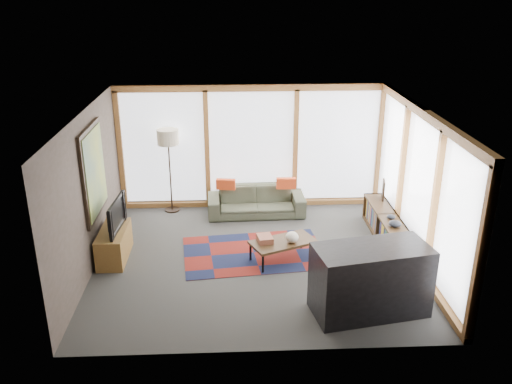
{
  "coord_description": "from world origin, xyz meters",
  "views": [
    {
      "loc": [
        -0.41,
        -8.32,
        4.53
      ],
      "look_at": [
        0.0,
        0.4,
        1.1
      ],
      "focal_mm": 38.0,
      "sensor_mm": 36.0,
      "label": 1
    }
  ],
  "objects_px": {
    "tv_console": "(114,244)",
    "floor_lamp": "(170,171)",
    "sofa": "(256,201)",
    "television": "(112,215)",
    "coffee_table": "(283,251)",
    "bookshelf": "(386,227)",
    "bar_counter": "(370,280)"
  },
  "relations": [
    {
      "from": "sofa",
      "to": "floor_lamp",
      "type": "relative_size",
      "value": 1.12
    },
    {
      "from": "floor_lamp",
      "to": "bar_counter",
      "type": "distance_m",
      "value": 5.05
    },
    {
      "from": "floor_lamp",
      "to": "bar_counter",
      "type": "xyz_separation_m",
      "value": [
        3.23,
        -3.87,
        -0.36
      ]
    },
    {
      "from": "sofa",
      "to": "coffee_table",
      "type": "distance_m",
      "value": 2.03
    },
    {
      "from": "coffee_table",
      "to": "tv_console",
      "type": "xyz_separation_m",
      "value": [
        -2.91,
        0.21,
        0.08
      ]
    },
    {
      "from": "sofa",
      "to": "bar_counter",
      "type": "bearing_deg",
      "value": -69.56
    },
    {
      "from": "sofa",
      "to": "television",
      "type": "xyz_separation_m",
      "value": [
        -2.54,
        -1.76,
        0.52
      ]
    },
    {
      "from": "floor_lamp",
      "to": "television",
      "type": "distance_m",
      "value": 2.19
    },
    {
      "from": "bookshelf",
      "to": "tv_console",
      "type": "relative_size",
      "value": 1.95
    },
    {
      "from": "coffee_table",
      "to": "tv_console",
      "type": "bearing_deg",
      "value": 175.79
    },
    {
      "from": "tv_console",
      "to": "floor_lamp",
      "type": "bearing_deg",
      "value": 69.0
    },
    {
      "from": "tv_console",
      "to": "bar_counter",
      "type": "distance_m",
      "value": 4.41
    },
    {
      "from": "bookshelf",
      "to": "tv_console",
      "type": "height_order",
      "value": "tv_console"
    },
    {
      "from": "coffee_table",
      "to": "floor_lamp",
      "type": "bearing_deg",
      "value": 133.05
    },
    {
      "from": "sofa",
      "to": "bar_counter",
      "type": "height_order",
      "value": "bar_counter"
    },
    {
      "from": "bookshelf",
      "to": "bar_counter",
      "type": "bearing_deg",
      "value": -110.91
    },
    {
      "from": "coffee_table",
      "to": "tv_console",
      "type": "distance_m",
      "value": 2.92
    },
    {
      "from": "coffee_table",
      "to": "bar_counter",
      "type": "bearing_deg",
      "value": -55.37
    },
    {
      "from": "floor_lamp",
      "to": "coffee_table",
      "type": "distance_m",
      "value": 3.19
    },
    {
      "from": "sofa",
      "to": "coffee_table",
      "type": "xyz_separation_m",
      "value": [
        0.37,
        -2.0,
        -0.11
      ]
    },
    {
      "from": "sofa",
      "to": "floor_lamp",
      "type": "distance_m",
      "value": 1.87
    },
    {
      "from": "coffee_table",
      "to": "bar_counter",
      "type": "height_order",
      "value": "bar_counter"
    },
    {
      "from": "coffee_table",
      "to": "bookshelf",
      "type": "bearing_deg",
      "value": 19.71
    },
    {
      "from": "tv_console",
      "to": "bar_counter",
      "type": "relative_size",
      "value": 0.65
    },
    {
      "from": "tv_console",
      "to": "bar_counter",
      "type": "height_order",
      "value": "bar_counter"
    },
    {
      "from": "sofa",
      "to": "floor_lamp",
      "type": "height_order",
      "value": "floor_lamp"
    },
    {
      "from": "bookshelf",
      "to": "television",
      "type": "distance_m",
      "value": 4.95
    },
    {
      "from": "sofa",
      "to": "bar_counter",
      "type": "distance_m",
      "value": 3.89
    },
    {
      "from": "coffee_table",
      "to": "bar_counter",
      "type": "xyz_separation_m",
      "value": [
        1.1,
        -1.6,
        0.33
      ]
    },
    {
      "from": "floor_lamp",
      "to": "television",
      "type": "bearing_deg",
      "value": -111.04
    },
    {
      "from": "bookshelf",
      "to": "bar_counter",
      "type": "height_order",
      "value": "bar_counter"
    },
    {
      "from": "coffee_table",
      "to": "bookshelf",
      "type": "xyz_separation_m",
      "value": [
        1.99,
        0.71,
        0.08
      ]
    }
  ]
}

